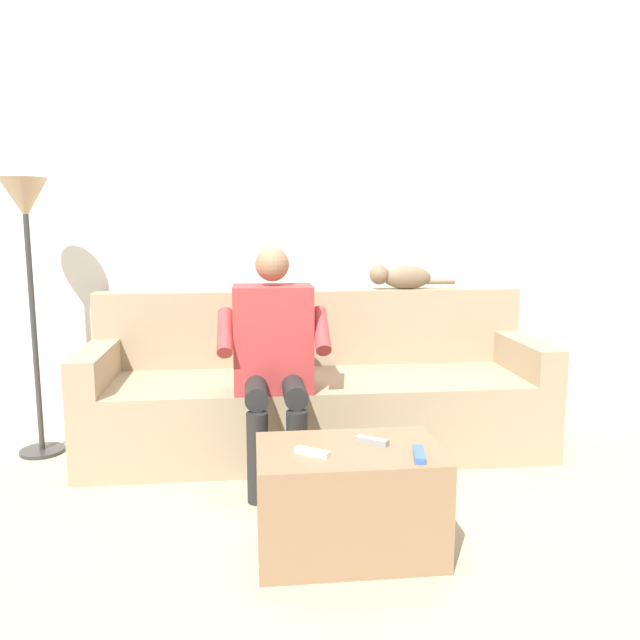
% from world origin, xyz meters
% --- Properties ---
extents(ground_plane, '(8.00, 8.00, 0.00)m').
position_xyz_m(ground_plane, '(0.00, 0.60, 0.00)').
color(ground_plane, tan).
extents(back_wall, '(5.70, 0.06, 2.64)m').
position_xyz_m(back_wall, '(0.00, -0.60, 1.32)').
color(back_wall, silver).
rests_on(back_wall, ground).
extents(couch, '(2.52, 0.78, 0.87)m').
position_xyz_m(couch, '(0.00, -0.12, 0.29)').
color(couch, '#9E896B').
rests_on(couch, ground).
extents(coffee_table, '(0.71, 0.45, 0.42)m').
position_xyz_m(coffee_table, '(0.00, 1.04, 0.21)').
color(coffee_table, '#8C6B4C').
rests_on(coffee_table, ground).
extents(person_solo_seated, '(0.55, 0.56, 1.15)m').
position_xyz_m(person_solo_seated, '(0.26, 0.25, 0.64)').
color(person_solo_seated, '#B23838').
rests_on(person_solo_seated, ground).
extents(cat_on_backrest, '(0.53, 0.12, 0.15)m').
position_xyz_m(cat_on_backrest, '(-0.53, -0.39, 0.95)').
color(cat_on_backrest, '#756047').
rests_on(cat_on_backrest, couch).
extents(remote_gray, '(0.13, 0.11, 0.02)m').
position_xyz_m(remote_gray, '(-0.10, 1.00, 0.43)').
color(remote_gray, gray).
rests_on(remote_gray, coffee_table).
extents(remote_white, '(0.13, 0.11, 0.02)m').
position_xyz_m(remote_white, '(0.15, 1.10, 0.43)').
color(remote_white, white).
rests_on(remote_white, coffee_table).
extents(remote_blue, '(0.07, 0.15, 0.02)m').
position_xyz_m(remote_blue, '(-0.24, 1.16, 0.43)').
color(remote_blue, '#3860B7').
rests_on(remote_blue, coffee_table).
extents(floor_lamp, '(0.24, 0.24, 1.51)m').
position_xyz_m(floor_lamp, '(1.54, -0.19, 1.23)').
color(floor_lamp, '#2D2D2D').
rests_on(floor_lamp, ground).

